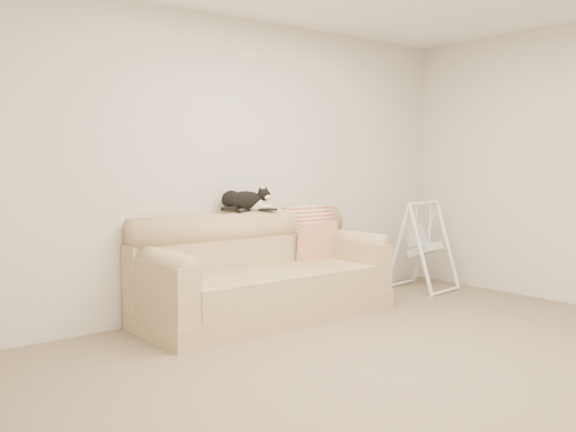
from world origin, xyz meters
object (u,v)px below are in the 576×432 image
object	(u,v)px
baby_swing	(422,245)
tuxedo_cat	(245,200)
remote_a	(243,210)
remote_b	(268,209)
sofa	(260,277)

from	to	relation	value
baby_swing	tuxedo_cat	bearing A→B (deg)	170.47
remote_a	baby_swing	world-z (taller)	same
remote_a	remote_b	size ratio (longest dim) A/B	1.08
baby_swing	remote_a	bearing A→B (deg)	170.84
sofa	remote_b	size ratio (longest dim) A/B	12.87
sofa	remote_a	xyz separation A→B (m)	(-0.01, 0.24, 0.56)
remote_a	baby_swing	size ratio (longest dim) A/B	0.20
tuxedo_cat	sofa	bearing A→B (deg)	-93.74
baby_swing	sofa	bearing A→B (deg)	177.51
sofa	baby_swing	world-z (taller)	baby_swing
remote_b	baby_swing	xyz separation A→B (m)	(1.80, -0.29, -0.45)
sofa	baby_swing	bearing A→B (deg)	-2.49
tuxedo_cat	baby_swing	world-z (taller)	tuxedo_cat
tuxedo_cat	baby_swing	bearing A→B (deg)	-9.53
sofa	remote_a	distance (m)	0.61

